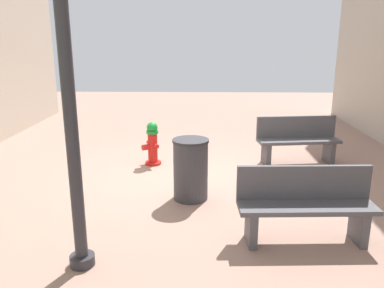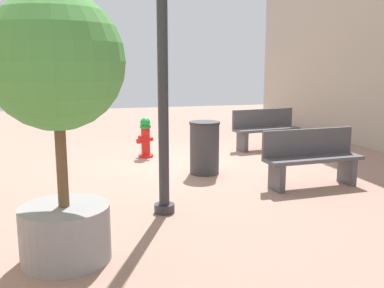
# 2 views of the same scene
# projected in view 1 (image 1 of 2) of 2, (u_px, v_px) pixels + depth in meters

# --- Properties ---
(ground_plane) EXTENTS (23.40, 23.40, 0.00)m
(ground_plane) POSITION_uv_depth(u_px,v_px,m) (186.00, 177.00, 7.16)
(ground_plane) COLOR #9E7A6B
(fire_hydrant) EXTENTS (0.38, 0.39, 0.87)m
(fire_hydrant) POSITION_uv_depth(u_px,v_px,m) (152.00, 143.00, 7.79)
(fire_hydrant) COLOR red
(fire_hydrant) RESTS_ON ground_plane
(bench_near) EXTENTS (1.69, 0.64, 0.95)m
(bench_near) POSITION_uv_depth(u_px,v_px,m) (297.00, 139.00, 7.87)
(bench_near) COLOR #4C4C51
(bench_near) RESTS_ON ground_plane
(bench_far) EXTENTS (1.70, 0.52, 0.95)m
(bench_far) POSITION_uv_depth(u_px,v_px,m) (305.00, 203.00, 4.81)
(bench_far) COLOR #4C4C51
(bench_far) RESTS_ON ground_plane
(street_lamp) EXTENTS (0.36, 0.36, 3.86)m
(street_lamp) POSITION_uv_depth(u_px,v_px,m) (64.00, 47.00, 3.76)
(street_lamp) COLOR #2D2D33
(street_lamp) RESTS_ON ground_plane
(trash_bin) EXTENTS (0.57, 0.57, 0.98)m
(trash_bin) POSITION_uv_depth(u_px,v_px,m) (191.00, 169.00, 6.09)
(trash_bin) COLOR #38383D
(trash_bin) RESTS_ON ground_plane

